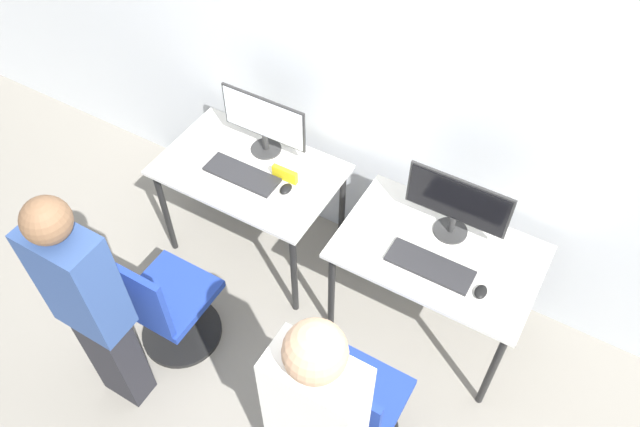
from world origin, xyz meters
TOP-DOWN VIEW (x-y plane):
  - ground_plane at (0.00, 0.00)m, footprint 20.00×20.00m
  - wall_back at (0.00, 0.81)m, footprint 12.00×0.05m
  - desk_left at (-0.61, 0.34)m, footprint 1.06×0.68m
  - monitor_left at (-0.61, 0.53)m, footprint 0.56×0.19m
  - keyboard_left at (-0.61, 0.27)m, footprint 0.45×0.16m
  - mouse_left at (-0.32, 0.30)m, footprint 0.06×0.09m
  - office_chair_left at (-0.63, -0.51)m, footprint 0.48×0.48m
  - person_left at (-0.67, -0.87)m, footprint 0.36×0.21m
  - desk_right at (0.61, 0.34)m, footprint 1.06×0.68m
  - monitor_right at (0.61, 0.49)m, footprint 0.56×0.19m
  - keyboard_right at (0.61, 0.22)m, footprint 0.45×0.16m
  - mouse_right at (0.89, 0.19)m, footprint 0.06×0.09m
  - office_chair_right at (0.56, -0.51)m, footprint 0.48×0.48m
  - placard_left at (-0.37, 0.38)m, footprint 0.16×0.03m

SIDE VIEW (x-z plane):
  - ground_plane at x=0.00m, z-range 0.00..0.00m
  - office_chair_left at x=-0.63m, z-range -0.08..0.80m
  - office_chair_right at x=0.56m, z-range -0.08..0.80m
  - desk_left at x=-0.61m, z-range 0.28..1.03m
  - desk_right at x=0.61m, z-range 0.28..1.03m
  - keyboard_left at x=-0.61m, z-range 0.74..0.76m
  - keyboard_right at x=0.61m, z-range 0.74..0.76m
  - mouse_left at x=-0.32m, z-range 0.74..0.77m
  - mouse_right at x=0.89m, z-range 0.74..0.77m
  - placard_left at x=-0.37m, z-range 0.74..0.82m
  - person_left at x=-0.67m, z-range 0.07..1.64m
  - monitor_left at x=-0.61m, z-range 0.77..1.16m
  - monitor_right at x=0.61m, z-range 0.77..1.16m
  - wall_back at x=0.00m, z-range 0.00..2.80m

